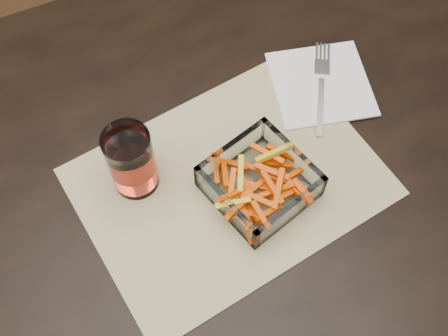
{
  "coord_description": "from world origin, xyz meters",
  "views": [
    {
      "loc": [
        -0.15,
        -0.39,
        1.53
      ],
      "look_at": [
        0.02,
        -0.03,
        0.78
      ],
      "focal_mm": 45.0,
      "sensor_mm": 36.0,
      "label": 1
    }
  ],
  "objects": [
    {
      "name": "dining_table",
      "position": [
        0.0,
        0.0,
        0.66
      ],
      "size": [
        1.6,
        0.9,
        0.75
      ],
      "color": "black",
      "rests_on": "ground"
    },
    {
      "name": "placemat",
      "position": [
        0.03,
        -0.04,
        0.75
      ],
      "size": [
        0.49,
        0.38,
        0.0
      ],
      "primitive_type": "cube",
      "rotation": [
        0.0,
        0.0,
        0.13
      ],
      "color": "tan",
      "rests_on": "dining_table"
    },
    {
      "name": "glass_bowl",
      "position": [
        0.06,
        -0.07,
        0.78
      ],
      "size": [
        0.17,
        0.17,
        0.06
      ],
      "rotation": [
        0.0,
        0.0,
        0.27
      ],
      "color": "white",
      "rests_on": "placemat"
    },
    {
      "name": "tumbler",
      "position": [
        -0.1,
        0.03,
        0.81
      ],
      "size": [
        0.07,
        0.07,
        0.12
      ],
      "color": "white",
      "rests_on": "placemat"
    },
    {
      "name": "napkin",
      "position": [
        0.25,
        0.07,
        0.76
      ],
      "size": [
        0.2,
        0.2,
        0.0
      ],
      "primitive_type": "cube",
      "rotation": [
        0.0,
        0.0,
        -0.25
      ],
      "color": "white",
      "rests_on": "placemat"
    },
    {
      "name": "fork",
      "position": [
        0.25,
        0.06,
        0.76
      ],
      "size": [
        0.12,
        0.17,
        0.0
      ],
      "rotation": [
        0.0,
        0.0,
        -0.55
      ],
      "color": "silver",
      "rests_on": "napkin"
    }
  ]
}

